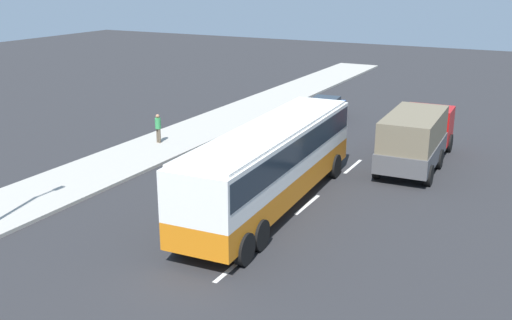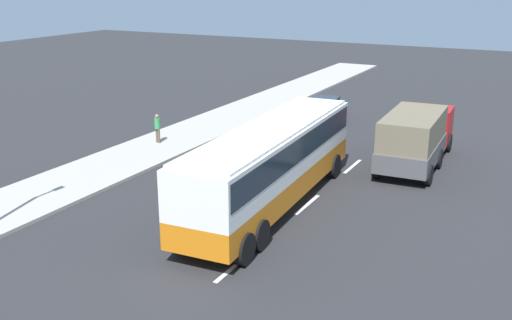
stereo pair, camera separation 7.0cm
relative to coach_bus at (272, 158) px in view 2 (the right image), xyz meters
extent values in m
plane|color=#28282B|center=(-0.70, 0.60, -2.10)|extent=(120.00, 120.00, 0.00)
cube|color=#A8A399|center=(-0.70, 9.27, -2.02)|extent=(80.00, 4.00, 0.15)
cube|color=white|center=(-5.24, -1.20, -2.10)|extent=(2.40, 0.16, 0.01)
cube|color=white|center=(0.88, -1.20, -2.10)|extent=(2.40, 0.16, 0.01)
cube|color=white|center=(6.63, -1.20, -2.10)|extent=(2.40, 0.16, 0.01)
cube|color=white|center=(14.92, -1.20, -2.10)|extent=(2.40, 0.16, 0.01)
cube|color=orange|center=(0.01, 0.00, -1.07)|extent=(12.53, 3.10, 0.96)
cube|color=white|center=(0.01, 0.00, 0.29)|extent=(12.53, 3.10, 1.74)
cube|color=#1E2833|center=(0.01, 0.00, 0.53)|extent=(12.29, 3.12, 0.96)
cube|color=#1E2833|center=(6.16, 0.31, 0.37)|extent=(0.23, 2.29, 1.40)
cube|color=white|center=(0.01, 0.00, 1.22)|extent=(12.03, 2.93, 0.12)
cylinder|color=black|center=(4.55, 1.42, -1.55)|extent=(1.11, 0.35, 1.10)
cylinder|color=black|center=(4.67, -0.96, -1.55)|extent=(1.11, 0.35, 1.10)
cylinder|color=black|center=(-3.86, 1.00, -1.55)|extent=(1.11, 0.35, 1.10)
cylinder|color=black|center=(-3.74, -1.38, -1.55)|extent=(1.11, 0.35, 1.10)
cylinder|color=black|center=(-5.06, 0.94, -1.55)|extent=(1.11, 0.35, 1.10)
cylinder|color=black|center=(-4.94, -1.44, -1.55)|extent=(1.11, 0.35, 1.10)
cube|color=red|center=(11.30, -3.71, -0.70)|extent=(2.09, 2.51, 1.84)
cube|color=#4C4C4F|center=(7.36, -3.85, -1.17)|extent=(5.58, 2.63, 0.90)
cube|color=#6B604C|center=(7.36, -3.85, -0.02)|extent=(5.35, 2.53, 1.40)
cylinder|color=black|center=(11.36, -2.54, -1.62)|extent=(0.97, 0.31, 0.96)
cylinder|color=black|center=(11.45, -4.87, -1.62)|extent=(0.97, 0.31, 0.96)
cylinder|color=black|center=(8.22, -2.65, -1.62)|extent=(0.97, 0.31, 0.96)
cylinder|color=black|center=(8.30, -4.99, -1.62)|extent=(0.97, 0.31, 0.96)
cylinder|color=black|center=(5.47, -2.76, -1.62)|extent=(0.97, 0.31, 0.96)
cylinder|color=black|center=(5.56, -5.09, -1.62)|extent=(0.97, 0.31, 0.96)
cube|color=#194799|center=(15.20, 3.65, -1.45)|extent=(4.29, 2.15, 0.65)
cube|color=#1E2833|center=(14.99, 3.63, -0.89)|extent=(2.42, 1.83, 0.48)
cylinder|color=black|center=(16.54, 4.63, -1.78)|extent=(0.66, 0.26, 0.64)
cylinder|color=black|center=(16.70, 2.95, -1.78)|extent=(0.66, 0.26, 0.64)
cylinder|color=black|center=(13.71, 4.35, -1.78)|extent=(0.66, 0.26, 0.64)
cylinder|color=black|center=(13.87, 2.68, -1.78)|extent=(0.66, 0.26, 0.64)
cylinder|color=brown|center=(5.32, 9.67, -1.55)|extent=(0.14, 0.14, 0.79)
cylinder|color=brown|center=(5.28, 9.51, -1.55)|extent=(0.14, 0.14, 0.79)
cylinder|color=#338C4C|center=(5.30, 9.59, -0.86)|extent=(0.32, 0.32, 0.60)
sphere|color=#9E7051|center=(5.30, 9.59, -0.45)|extent=(0.22, 0.22, 0.22)
camera|label=1|loc=(-20.29, -9.92, 6.97)|focal=41.76mm
camera|label=2|loc=(-20.32, -9.86, 6.97)|focal=41.76mm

